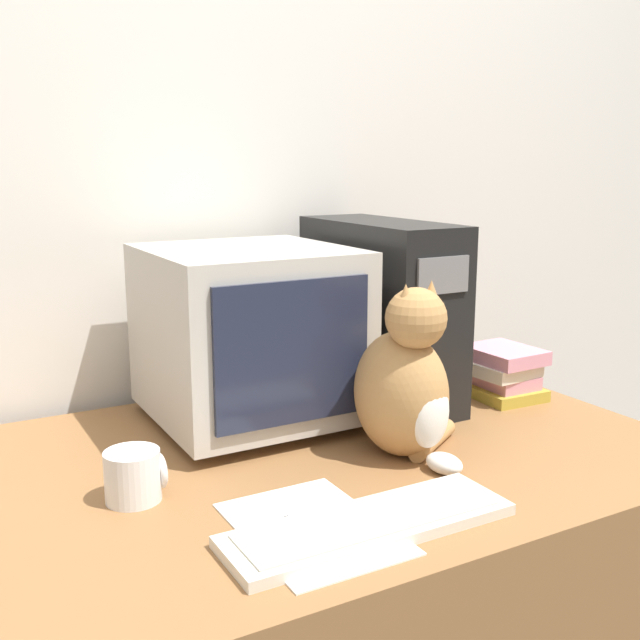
% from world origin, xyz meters
% --- Properties ---
extents(wall_back, '(7.00, 0.05, 2.50)m').
position_xyz_m(wall_back, '(0.00, 0.99, 1.25)').
color(wall_back, silver).
rests_on(wall_back, ground_plane).
extents(desk, '(1.34, 0.92, 0.71)m').
position_xyz_m(desk, '(0.00, 0.46, 0.36)').
color(desk, olive).
rests_on(desk, ground_plane).
extents(crt_monitor, '(0.40, 0.42, 0.38)m').
position_xyz_m(crt_monitor, '(-0.07, 0.68, 0.91)').
color(crt_monitor, '#BCB7AD').
rests_on(crt_monitor, desk).
extents(computer_tower, '(0.18, 0.46, 0.42)m').
position_xyz_m(computer_tower, '(0.27, 0.68, 0.92)').
color(computer_tower, black).
rests_on(computer_tower, desk).
extents(keyboard, '(0.46, 0.14, 0.02)m').
position_xyz_m(keyboard, '(-0.11, 0.15, 0.72)').
color(keyboard, silver).
rests_on(keyboard, desk).
extents(cat, '(0.25, 0.27, 0.34)m').
position_xyz_m(cat, '(0.11, 0.36, 0.85)').
color(cat, '#B7844C').
rests_on(cat, desk).
extents(book_stack, '(0.16, 0.19, 0.12)m').
position_xyz_m(book_stack, '(0.53, 0.55, 0.77)').
color(book_stack, gold).
rests_on(book_stack, desk).
extents(pen, '(0.13, 0.02, 0.01)m').
position_xyz_m(pen, '(-0.27, 0.23, 0.72)').
color(pen, black).
rests_on(pen, desk).
extents(paper_sheet, '(0.21, 0.30, 0.00)m').
position_xyz_m(paper_sheet, '(-0.18, 0.19, 0.72)').
color(paper_sheet, white).
rests_on(paper_sheet, desk).
extents(mug, '(0.10, 0.09, 0.09)m').
position_xyz_m(mug, '(-0.39, 0.42, 0.76)').
color(mug, white).
rests_on(mug, desk).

